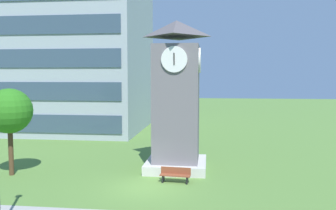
{
  "coord_description": "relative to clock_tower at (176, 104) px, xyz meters",
  "views": [
    {
      "loc": [
        3.52,
        -18.95,
        6.3
      ],
      "look_at": [
        0.68,
        5.14,
        4.27
      ],
      "focal_mm": 37.28,
      "sensor_mm": 36.0,
      "label": 1
    }
  ],
  "objects": [
    {
      "name": "ground_plane",
      "position": [
        -1.37,
        -4.13,
        -4.42
      ],
      "size": [
        160.0,
        160.0,
        0.0
      ],
      "primitive_type": "plane",
      "color": "#567F38"
    },
    {
      "name": "office_building",
      "position": [
        -12.96,
        16.86,
        9.98
      ],
      "size": [
        14.86,
        15.15,
        28.8
      ],
      "color": "#9EA8B2",
      "rests_on": "ground"
    },
    {
      "name": "tree_by_building",
      "position": [
        -10.29,
        -2.65,
        -0.34
      ],
      "size": [
        2.83,
        2.83,
        5.52
      ],
      "color": "#513823",
      "rests_on": "ground"
    },
    {
      "name": "park_bench",
      "position": [
        0.22,
        -2.99,
        -3.96
      ],
      "size": [
        1.83,
        0.64,
        0.88
      ],
      "color": "brown",
      "rests_on": "ground"
    },
    {
      "name": "clock_tower",
      "position": [
        0.0,
        0.0,
        0.0
      ],
      "size": [
        3.99,
        3.99,
        9.92
      ],
      "color": "slate",
      "rests_on": "ground"
    }
  ]
}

